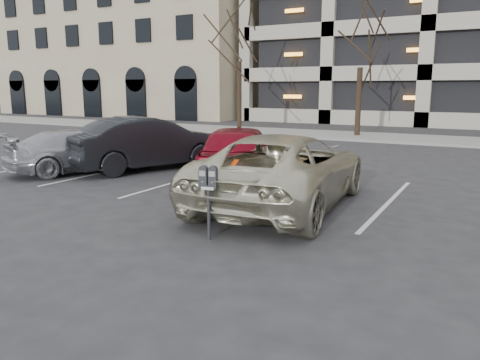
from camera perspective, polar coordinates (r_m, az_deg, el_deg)
ground at (r=9.24m, az=6.14°, el=-4.83°), size 140.00×140.00×0.00m
sidewalk at (r=24.57m, az=20.84°, el=4.67°), size 80.00×4.00×0.12m
stall_lines at (r=11.83m, az=4.22°, el=-1.21°), size 16.90×5.20×0.00m
office_building at (r=49.64m, az=-11.02°, el=16.72°), size 26.00×16.20×15.00m
tree_a at (r=27.95m, az=-0.10°, el=19.30°), size 3.95×3.95×8.97m
tree_b at (r=25.24m, az=14.69°, el=18.01°), size 3.47×3.47×7.88m
parking_meter at (r=7.80m, az=-3.87°, el=-0.54°), size 0.34×0.19×1.25m
suv_silver at (r=10.20m, az=5.35°, el=1.25°), size 3.05×5.86×1.58m
car_red at (r=13.07m, az=-0.24°, el=3.48°), size 3.47×4.98×1.57m
car_dark at (r=15.08m, az=-11.11°, el=4.45°), size 3.60×5.29×1.65m
car_silver at (r=15.15m, az=-18.63°, el=3.43°), size 3.48×4.82×1.30m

